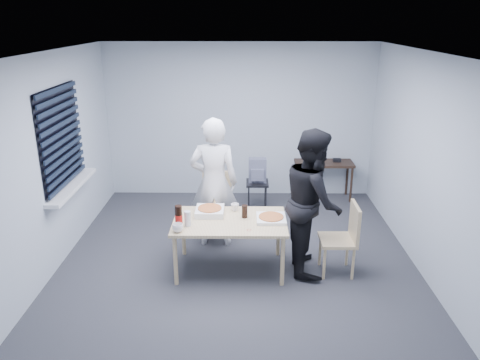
{
  "coord_description": "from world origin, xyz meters",
  "views": [
    {
      "loc": [
        0.1,
        -5.29,
        2.98
      ],
      "look_at": [
        0.03,
        0.1,
        1.09
      ],
      "focal_mm": 35.0,
      "sensor_mm": 36.0,
      "label": 1
    }
  ],
  "objects_px": {
    "person_white": "(214,183)",
    "stool": "(257,188)",
    "person_black": "(313,201)",
    "chair_right": "(345,234)",
    "backpack": "(257,171)",
    "side_table": "(324,166)",
    "dining_table": "(230,225)",
    "soda_bottle": "(179,217)",
    "mug_a": "(178,228)",
    "mug_b": "(235,207)",
    "chair_far": "(217,198)"
  },
  "relations": [
    {
      "from": "dining_table",
      "to": "side_table",
      "type": "distance_m",
      "value": 2.86
    },
    {
      "from": "stool",
      "to": "backpack",
      "type": "height_order",
      "value": "backpack"
    },
    {
      "from": "side_table",
      "to": "backpack",
      "type": "height_order",
      "value": "backpack"
    },
    {
      "from": "person_white",
      "to": "person_black",
      "type": "relative_size",
      "value": 1.0
    },
    {
      "from": "backpack",
      "to": "soda_bottle",
      "type": "height_order",
      "value": "soda_bottle"
    },
    {
      "from": "side_table",
      "to": "backpack",
      "type": "relative_size",
      "value": 2.5
    },
    {
      "from": "soda_bottle",
      "to": "person_black",
      "type": "bearing_deg",
      "value": 10.46
    },
    {
      "from": "backpack",
      "to": "person_white",
      "type": "bearing_deg",
      "value": -127.95
    },
    {
      "from": "stool",
      "to": "backpack",
      "type": "xyz_separation_m",
      "value": [
        0.0,
        -0.01,
        0.3
      ]
    },
    {
      "from": "chair_far",
      "to": "backpack",
      "type": "distance_m",
      "value": 0.99
    },
    {
      "from": "person_white",
      "to": "backpack",
      "type": "height_order",
      "value": "person_white"
    },
    {
      "from": "dining_table",
      "to": "soda_bottle",
      "type": "distance_m",
      "value": 0.65
    },
    {
      "from": "mug_a",
      "to": "backpack",
      "type": "bearing_deg",
      "value": 66.39
    },
    {
      "from": "chair_right",
      "to": "side_table",
      "type": "bearing_deg",
      "value": 86.92
    },
    {
      "from": "side_table",
      "to": "person_white",
      "type": "bearing_deg",
      "value": -135.44
    },
    {
      "from": "stool",
      "to": "mug_b",
      "type": "relative_size",
      "value": 4.88
    },
    {
      "from": "person_black",
      "to": "mug_b",
      "type": "bearing_deg",
      "value": 76.32
    },
    {
      "from": "person_white",
      "to": "side_table",
      "type": "relative_size",
      "value": 1.81
    },
    {
      "from": "dining_table",
      "to": "side_table",
      "type": "bearing_deg",
      "value": 57.97
    },
    {
      "from": "mug_a",
      "to": "mug_b",
      "type": "distance_m",
      "value": 0.89
    },
    {
      "from": "chair_right",
      "to": "backpack",
      "type": "bearing_deg",
      "value": 117.68
    },
    {
      "from": "person_black",
      "to": "chair_far",
      "type": "bearing_deg",
      "value": 49.86
    },
    {
      "from": "chair_far",
      "to": "backpack",
      "type": "xyz_separation_m",
      "value": [
        0.6,
        0.77,
        0.17
      ]
    },
    {
      "from": "person_black",
      "to": "side_table",
      "type": "distance_m",
      "value": 2.44
    },
    {
      "from": "dining_table",
      "to": "chair_far",
      "type": "distance_m",
      "value": 1.11
    },
    {
      "from": "mug_b",
      "to": "side_table",
      "type": "bearing_deg",
      "value": 55.61
    },
    {
      "from": "person_black",
      "to": "backpack",
      "type": "distance_m",
      "value": 1.91
    },
    {
      "from": "backpack",
      "to": "person_black",
      "type": "bearing_deg",
      "value": -81.09
    },
    {
      "from": "chair_right",
      "to": "soda_bottle",
      "type": "bearing_deg",
      "value": -175.22
    },
    {
      "from": "mug_a",
      "to": "soda_bottle",
      "type": "xyz_separation_m",
      "value": [
        0.0,
        0.1,
        0.09
      ]
    },
    {
      "from": "stool",
      "to": "person_black",
      "type": "bearing_deg",
      "value": -71.1
    },
    {
      "from": "side_table",
      "to": "soda_bottle",
      "type": "xyz_separation_m",
      "value": [
        -2.1,
        -2.66,
        0.22
      ]
    },
    {
      "from": "stool",
      "to": "mug_b",
      "type": "height_order",
      "value": "mug_b"
    },
    {
      "from": "chair_far",
      "to": "person_black",
      "type": "distance_m",
      "value": 1.63
    },
    {
      "from": "chair_far",
      "to": "side_table",
      "type": "distance_m",
      "value": 2.2
    },
    {
      "from": "side_table",
      "to": "mug_a",
      "type": "bearing_deg",
      "value": -127.26
    },
    {
      "from": "side_table",
      "to": "mug_b",
      "type": "distance_m",
      "value": 2.59
    },
    {
      "from": "person_black",
      "to": "soda_bottle",
      "type": "height_order",
      "value": "person_black"
    },
    {
      "from": "side_table",
      "to": "mug_b",
      "type": "height_order",
      "value": "mug_b"
    },
    {
      "from": "chair_right",
      "to": "backpack",
      "type": "distance_m",
      "value": 2.18
    },
    {
      "from": "backpack",
      "to": "mug_a",
      "type": "relative_size",
      "value": 3.17
    },
    {
      "from": "chair_right",
      "to": "person_white",
      "type": "height_order",
      "value": "person_white"
    },
    {
      "from": "person_white",
      "to": "person_black",
      "type": "distance_m",
      "value": 1.38
    },
    {
      "from": "soda_bottle",
      "to": "stool",
      "type": "bearing_deg",
      "value": 65.51
    },
    {
      "from": "dining_table",
      "to": "soda_bottle",
      "type": "xyz_separation_m",
      "value": [
        -0.58,
        -0.23,
        0.19
      ]
    },
    {
      "from": "side_table",
      "to": "stool",
      "type": "relative_size",
      "value": 2.0
    },
    {
      "from": "stool",
      "to": "mug_a",
      "type": "bearing_deg",
      "value": -113.49
    },
    {
      "from": "stool",
      "to": "dining_table",
      "type": "bearing_deg",
      "value": -101.39
    },
    {
      "from": "person_white",
      "to": "stool",
      "type": "relative_size",
      "value": 3.63
    },
    {
      "from": "stool",
      "to": "soda_bottle",
      "type": "height_order",
      "value": "soda_bottle"
    }
  ]
}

